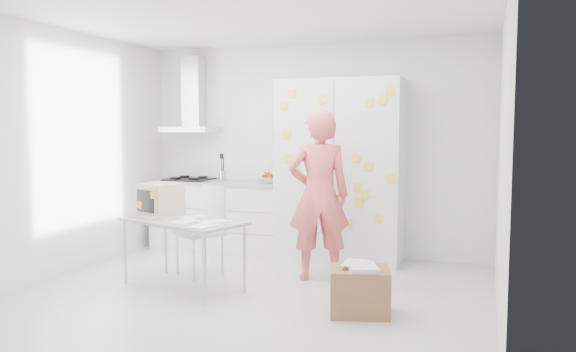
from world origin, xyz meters
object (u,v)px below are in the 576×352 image
(chair, at_px, (206,225))
(desk, at_px, (168,209))
(person, at_px, (319,195))
(cardboard_box, at_px, (360,290))

(chair, bearing_deg, desk, -85.00)
(person, bearing_deg, cardboard_box, 100.90)
(cardboard_box, bearing_deg, person, 124.17)
(cardboard_box, bearing_deg, desk, 171.63)
(chair, distance_m, cardboard_box, 2.06)
(person, relative_size, chair, 1.86)
(desk, height_order, chair, desk)
(person, xyz_separation_m, chair, (-1.23, -0.23, -0.35))
(chair, bearing_deg, person, 41.24)
(person, distance_m, cardboard_box, 1.37)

